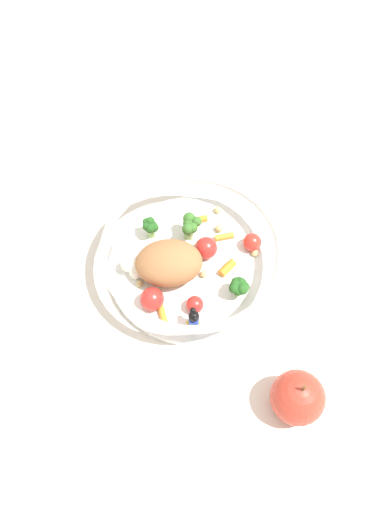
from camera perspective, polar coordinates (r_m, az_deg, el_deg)
The scene contains 4 objects.
ground_plane at distance 0.75m, azimuth -0.83°, elevation -2.48°, with size 2.40×2.40×0.00m, color silver.
food_container at distance 0.73m, azimuth -0.56°, elevation -0.26°, with size 0.26×0.26×0.07m.
loose_apple at distance 0.66m, azimuth 11.71°, elevation -15.22°, with size 0.07×0.07×0.08m.
folded_napkin at distance 0.89m, azimuth -2.82°, elevation 11.04°, with size 0.11×0.11×0.01m, color white.
Camera 1 is at (-0.35, -0.04, 0.66)m, focal length 35.81 mm.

